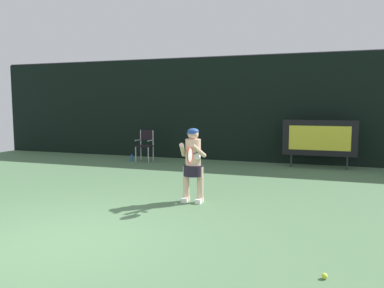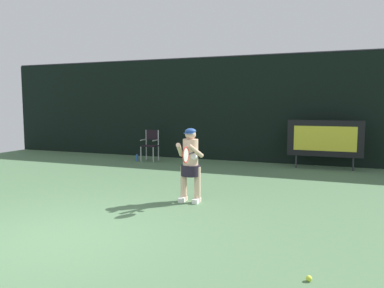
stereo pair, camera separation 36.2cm
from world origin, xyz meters
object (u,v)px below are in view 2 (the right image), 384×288
object	(u,v)px
water_bottle	(137,158)
tennis_ball_spare	(309,278)
scoreboard	(325,138)
umpire_chair	(151,143)
tennis_player	(190,162)
tennis_racket	(186,155)

from	to	relation	value
water_bottle	tennis_ball_spare	xyz separation A→B (m)	(6.23, -7.24, -0.09)
scoreboard	umpire_chair	xyz separation A→B (m)	(-5.75, -0.34, -0.33)
tennis_player	tennis_racket	distance (m)	0.62
tennis_player	umpire_chair	bearing A→B (deg)	125.16
scoreboard	umpire_chair	bearing A→B (deg)	-176.60
tennis_racket	tennis_ball_spare	world-z (taller)	tennis_racket
umpire_chair	water_bottle	xyz separation A→B (m)	(-0.41, -0.25, -0.50)
scoreboard	tennis_ball_spare	distance (m)	7.88
scoreboard	tennis_ball_spare	xyz separation A→B (m)	(0.08, -7.83, -0.91)
water_bottle	tennis_racket	size ratio (longest dim) A/B	0.44
water_bottle	tennis_player	world-z (taller)	tennis_player
scoreboard	tennis_player	world-z (taller)	tennis_player
umpire_chair	tennis_player	size ratio (longest dim) A/B	0.72
tennis_racket	tennis_player	bearing A→B (deg)	91.99
water_bottle	tennis_racket	world-z (taller)	tennis_racket
tennis_racket	tennis_ball_spare	size ratio (longest dim) A/B	8.85
umpire_chair	tennis_racket	xyz separation A→B (m)	(3.46, -5.29, 0.43)
scoreboard	umpire_chair	distance (m)	5.77
water_bottle	scoreboard	bearing A→B (deg)	5.44
scoreboard	tennis_player	distance (m)	5.61
umpire_chair	tennis_racket	distance (m)	6.34
umpire_chair	tennis_player	xyz separation A→B (m)	(3.33, -4.72, 0.21)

